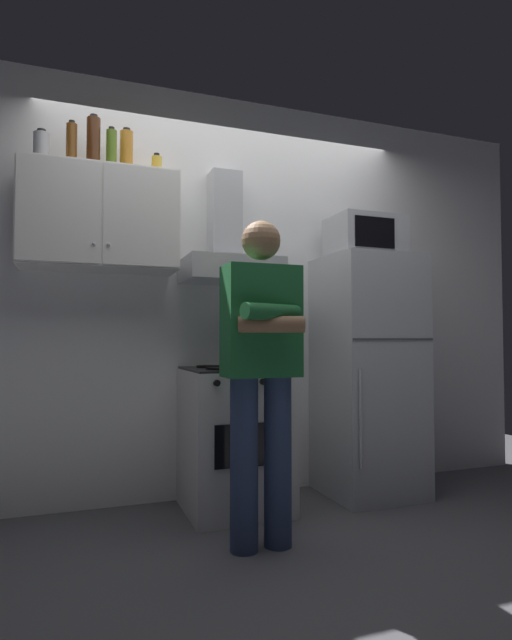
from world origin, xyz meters
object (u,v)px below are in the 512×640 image
Objects in this scene: bottle_beer_brown at (72,144)px; bottle_olive_oil at (111,149)px; person_standing at (261,367)px; cooking_pot at (261,358)px; upper_cabinet at (100,219)px; microwave at (365,238)px; stove_oven at (234,438)px; bottle_rum_dark at (93,142)px; bottle_canister_steel at (41,147)px; range_hood at (229,253)px; refrigerator at (368,375)px; bottle_spice_jar at (157,166)px; bottle_liquor_amber at (126,152)px.

bottle_olive_oil is at bearing -2.28° from bottle_beer_brown.
person_standing is 5.87× the size of cooking_pot.
upper_cabinet is 1.75m from microwave.
person_standing reaches higher than stove_oven.
bottle_beer_brown is 0.84× the size of bottle_rum_dark.
upper_cabinet is 4.83× the size of bottle_canister_steel.
microwave is at bearing -6.46° from range_hood.
refrigerator is at bearing 31.23° from person_standing.
bottle_spice_jar is (-1.41, 0.14, 0.38)m from microwave.
bottle_liquor_amber is (-0.78, 0.26, 1.26)m from cooking_pot.
upper_cabinet reaches higher than refrigerator.
bottle_spice_jar reaches higher than upper_cabinet.
bottle_canister_steel is (-0.33, -0.02, 0.39)m from upper_cabinet.
bottle_canister_steel is (-2.08, 0.11, 1.34)m from refrigerator.
microwave reaches higher than person_standing.
bottle_beer_brown is 0.32m from bottle_liquor_amber.
bottle_rum_dark is (-0.97, 0.22, 1.27)m from cooking_pot.
stove_oven is 3.18× the size of bottle_liquor_amber.
upper_cabinet is 1.55m from stove_oven.
bottle_rum_dark is (-0.04, -0.03, 0.45)m from upper_cabinet.
refrigerator is 0.94m from microwave.
refrigerator is 8.58× the size of bottle_canister_steel.
bottle_spice_jar is at bearing 176.15° from range_hood.
bottle_olive_oil is (-1.69, 0.10, 1.37)m from refrigerator.
person_standing is at bearing -51.23° from bottle_liquor_amber.
range_hood is 1.56× the size of microwave.
bottle_olive_oil is 0.11m from bottle_rum_dark.
microwave is at bearing -5.61° from bottle_spice_jar.
bottle_canister_steel reaches higher than refrigerator.
refrigerator is 10.74× the size of bottle_spice_jar.
range_hood is at bearing -1.19° from bottle_liquor_amber.
upper_cabinet is 2.90× the size of bottle_rum_dark.
cooking_pot is 0.90× the size of bottle_rum_dark.
bottle_rum_dark reaches higher than upper_cabinet.
range_hood reaches higher than stove_oven.
upper_cabinet is at bearing -174.51° from bottle_spice_jar.
stove_oven is 1.82× the size of microwave.
range_hood is 0.73m from cooking_pot.
refrigerator is at bearing -4.98° from bottle_liquor_amber.
bottle_rum_dark reaches higher than cooking_pot.
bottle_spice_jar is at bearing 4.46° from bottle_canister_steel.
bottle_spice_jar is at bearing 174.39° from microwave.
cooking_pot is (-0.82, -0.12, 0.12)m from refrigerator.
bottle_olive_oil is (-0.87, 0.22, 1.25)m from cooking_pot.
bottle_rum_dark reaches higher than bottle_liquor_amber.
range_hood is at bearing 2.08° from bottle_rum_dark.
cooking_pot is (0.18, 0.49, 0.02)m from person_standing.
bottle_olive_oil reaches higher than microwave.
bottle_liquor_amber is (-1.60, 0.14, 1.38)m from refrigerator.
stove_oven is at bearing 137.51° from cooking_pot.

